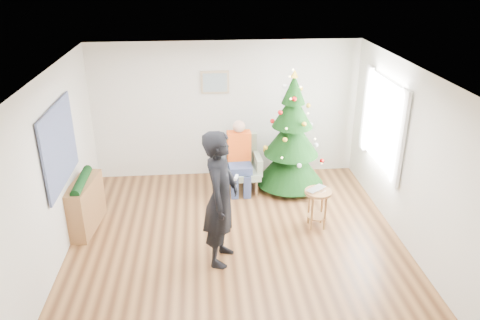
{
  "coord_description": "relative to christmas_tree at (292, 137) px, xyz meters",
  "views": [
    {
      "loc": [
        -0.46,
        -5.95,
        3.99
      ],
      "look_at": [
        0.1,
        0.6,
        1.1
      ],
      "focal_mm": 35.0,
      "sensor_mm": 36.0,
      "label": 1
    }
  ],
  "objects": [
    {
      "name": "christmas_tree",
      "position": [
        0.0,
        0.0,
        0.0
      ],
      "size": [
        1.23,
        1.23,
        2.22
      ],
      "rotation": [
        0.0,
        0.0,
        0.08
      ],
      "color": "#3F2816",
      "rests_on": "floor"
    },
    {
      "name": "armchair",
      "position": [
        -0.94,
        0.04,
        -0.63
      ],
      "size": [
        0.79,
        0.72,
        1.0
      ],
      "rotation": [
        0.0,
        0.0,
        0.04
      ],
      "color": "gray",
      "rests_on": "floor"
    },
    {
      "name": "seated_person",
      "position": [
        -0.94,
        -0.02,
        -0.33
      ],
      "size": [
        0.43,
        0.62,
        1.31
      ],
      "rotation": [
        0.0,
        0.0,
        0.04
      ],
      "color": "navy",
      "rests_on": "armchair"
    },
    {
      "name": "tapestry",
      "position": [
        -3.59,
        -1.45,
        0.55
      ],
      "size": [
        0.03,
        1.5,
        1.15
      ],
      "primitive_type": "cube",
      "color": "black",
      "rests_on": "wall_left"
    },
    {
      "name": "wall_left",
      "position": [
        -3.63,
        -1.75,
        0.3
      ],
      "size": [
        0.0,
        5.0,
        5.0
      ],
      "primitive_type": "plane",
      "rotation": [
        1.57,
        0.0,
        1.57
      ],
      "color": "silver",
      "rests_on": "floor"
    },
    {
      "name": "ceiling",
      "position": [
        -1.13,
        -1.75,
        1.6
      ],
      "size": [
        5.0,
        5.0,
        0.0
      ],
      "primitive_type": "plane",
      "rotation": [
        3.14,
        0.0,
        0.0
      ],
      "color": "white",
      "rests_on": "wall_back"
    },
    {
      "name": "garland",
      "position": [
        -3.46,
        -1.11,
        -0.18
      ],
      "size": [
        0.14,
        0.9,
        0.14
      ],
      "primitive_type": "cylinder",
      "rotation": [
        1.57,
        0.0,
        0.0
      ],
      "color": "black",
      "rests_on": "console"
    },
    {
      "name": "console",
      "position": [
        -3.46,
        -1.11,
        -0.6
      ],
      "size": [
        0.42,
        1.03,
        0.8
      ],
      "primitive_type": "cube",
      "rotation": [
        0.0,
        0.0,
        -0.12
      ],
      "color": "brown",
      "rests_on": "floor"
    },
    {
      "name": "wall_front",
      "position": [
        -1.13,
        -4.25,
        0.3
      ],
      "size": [
        5.0,
        0.0,
        5.0
      ],
      "primitive_type": "plane",
      "rotation": [
        -1.57,
        0.0,
        0.0
      ],
      "color": "silver",
      "rests_on": "floor"
    },
    {
      "name": "floor",
      "position": [
        -1.13,
        -1.75,
        -1.0
      ],
      "size": [
        5.0,
        5.0,
        0.0
      ],
      "primitive_type": "plane",
      "color": "brown",
      "rests_on": "ground"
    },
    {
      "name": "wall_back",
      "position": [
        -1.13,
        0.75,
        0.3
      ],
      "size": [
        5.0,
        0.0,
        5.0
      ],
      "primitive_type": "plane",
      "rotation": [
        1.57,
        0.0,
        0.0
      ],
      "color": "silver",
      "rests_on": "floor"
    },
    {
      "name": "window_panel",
      "position": [
        1.34,
        -0.75,
        0.5
      ],
      "size": [
        0.04,
        1.3,
        1.4
      ],
      "primitive_type": "cube",
      "color": "white",
      "rests_on": "wall_right"
    },
    {
      "name": "game_controller",
      "position": [
        -1.16,
        -2.16,
        0.3
      ],
      "size": [
        0.07,
        0.13,
        0.04
      ],
      "primitive_type": "cube",
      "rotation": [
        0.0,
        0.0,
        -0.27
      ],
      "color": "white",
      "rests_on": "standing_man"
    },
    {
      "name": "laptop",
      "position": [
        0.18,
        -1.39,
        -0.35
      ],
      "size": [
        0.41,
        0.39,
        0.03
      ],
      "primitive_type": "imported",
      "rotation": [
        0.0,
        0.0,
        0.67
      ],
      "color": "silver",
      "rests_on": "stool"
    },
    {
      "name": "standing_man",
      "position": [
        -1.37,
        -2.13,
        -0.03
      ],
      "size": [
        0.64,
        0.81,
        1.95
      ],
      "primitive_type": "imported",
      "rotation": [
        0.0,
        0.0,
        1.3
      ],
      "color": "black",
      "rests_on": "floor"
    },
    {
      "name": "curtains",
      "position": [
        1.31,
        -0.75,
        0.5
      ],
      "size": [
        0.05,
        1.75,
        1.5
      ],
      "color": "white",
      "rests_on": "wall_right"
    },
    {
      "name": "stool",
      "position": [
        0.18,
        -1.39,
        -0.68
      ],
      "size": [
        0.42,
        0.42,
        0.64
      ],
      "rotation": [
        0.0,
        0.0,
        0.32
      ],
      "color": "brown",
      "rests_on": "floor"
    },
    {
      "name": "framed_picture",
      "position": [
        -1.33,
        0.72,
        0.85
      ],
      "size": [
        0.52,
        0.05,
        0.42
      ],
      "color": "tan",
      "rests_on": "wall_back"
    },
    {
      "name": "wall_right",
      "position": [
        1.37,
        -1.75,
        0.3
      ],
      "size": [
        0.0,
        5.0,
        5.0
      ],
      "primitive_type": "plane",
      "rotation": [
        1.57,
        0.0,
        -1.57
      ],
      "color": "silver",
      "rests_on": "floor"
    }
  ]
}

